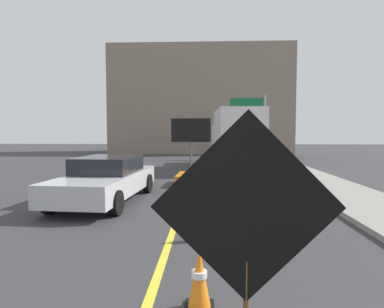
{
  "coord_description": "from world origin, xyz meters",
  "views": [
    {
      "loc": [
        0.73,
        0.25,
        2.14
      ],
      "look_at": [
        0.43,
        7.0,
        1.7
      ],
      "focal_mm": 31.09,
      "sensor_mm": 36.0,
      "label": 1
    }
  ],
  "objects_px": {
    "arrow_board_trailer": "(191,173)",
    "traffic_cone_mid_lane": "(202,223)",
    "box_truck": "(235,137)",
    "traffic_cone_curbside": "(205,182)",
    "roadwork_sign": "(247,212)",
    "highway_guide_sign": "(254,116)",
    "pickup_car": "(106,179)",
    "traffic_cone_near_sign": "(199,279)",
    "traffic_cone_far_lane": "(198,197)"
  },
  "relations": [
    {
      "from": "arrow_board_trailer",
      "to": "traffic_cone_mid_lane",
      "type": "distance_m",
      "value": 7.0
    },
    {
      "from": "box_truck",
      "to": "traffic_cone_curbside",
      "type": "xyz_separation_m",
      "value": [
        -1.75,
        -8.06,
        -1.46
      ]
    },
    {
      "from": "roadwork_sign",
      "to": "highway_guide_sign",
      "type": "xyz_separation_m",
      "value": [
        3.36,
        23.46,
        1.95
      ]
    },
    {
      "from": "arrow_board_trailer",
      "to": "traffic_cone_curbside",
      "type": "bearing_deg",
      "value": -71.33
    },
    {
      "from": "arrow_board_trailer",
      "to": "highway_guide_sign",
      "type": "bearing_deg",
      "value": 71.29
    },
    {
      "from": "roadwork_sign",
      "to": "traffic_cone_curbside",
      "type": "height_order",
      "value": "roadwork_sign"
    },
    {
      "from": "box_truck",
      "to": "pickup_car",
      "type": "xyz_separation_m",
      "value": [
        -4.8,
        -9.67,
        -1.14
      ]
    },
    {
      "from": "pickup_car",
      "to": "traffic_cone_curbside",
      "type": "relative_size",
      "value": 6.69
    },
    {
      "from": "arrow_board_trailer",
      "to": "traffic_cone_near_sign",
      "type": "xyz_separation_m",
      "value": [
        0.56,
        -9.5,
        -0.11
      ]
    },
    {
      "from": "traffic_cone_near_sign",
      "to": "pickup_car",
      "type": "bearing_deg",
      "value": 116.14
    },
    {
      "from": "traffic_cone_mid_lane",
      "to": "roadwork_sign",
      "type": "bearing_deg",
      "value": -83.29
    },
    {
      "from": "box_truck",
      "to": "pickup_car",
      "type": "relative_size",
      "value": 1.54
    },
    {
      "from": "pickup_car",
      "to": "traffic_cone_far_lane",
      "type": "relative_size",
      "value": 8.12
    },
    {
      "from": "pickup_car",
      "to": "traffic_cone_mid_lane",
      "type": "xyz_separation_m",
      "value": [
        3.03,
        -3.65,
        -0.35
      ]
    },
    {
      "from": "arrow_board_trailer",
      "to": "box_truck",
      "type": "distance_m",
      "value": 6.9
    },
    {
      "from": "traffic_cone_curbside",
      "to": "pickup_car",
      "type": "bearing_deg",
      "value": -152.16
    },
    {
      "from": "traffic_cone_mid_lane",
      "to": "box_truck",
      "type": "bearing_deg",
      "value": 82.42
    },
    {
      "from": "roadwork_sign",
      "to": "arrow_board_trailer",
      "type": "distance_m",
      "value": 10.73
    },
    {
      "from": "traffic_cone_near_sign",
      "to": "roadwork_sign",
      "type": "bearing_deg",
      "value": -69.51
    },
    {
      "from": "traffic_cone_mid_lane",
      "to": "traffic_cone_curbside",
      "type": "height_order",
      "value": "traffic_cone_curbside"
    },
    {
      "from": "pickup_car",
      "to": "box_truck",
      "type": "bearing_deg",
      "value": 63.62
    },
    {
      "from": "roadwork_sign",
      "to": "traffic_cone_curbside",
      "type": "bearing_deg",
      "value": 92.62
    },
    {
      "from": "roadwork_sign",
      "to": "arrow_board_trailer",
      "type": "relative_size",
      "value": 0.86
    },
    {
      "from": "arrow_board_trailer",
      "to": "box_truck",
      "type": "xyz_separation_m",
      "value": [
        2.33,
        6.35,
        1.36
      ]
    },
    {
      "from": "traffic_cone_curbside",
      "to": "roadwork_sign",
      "type": "bearing_deg",
      "value": -87.38
    },
    {
      "from": "pickup_car",
      "to": "traffic_cone_near_sign",
      "type": "relative_size",
      "value": 6.78
    },
    {
      "from": "traffic_cone_far_lane",
      "to": "roadwork_sign",
      "type": "bearing_deg",
      "value": -85.0
    },
    {
      "from": "traffic_cone_far_lane",
      "to": "traffic_cone_near_sign",
      "type": "bearing_deg",
      "value": -88.41
    },
    {
      "from": "traffic_cone_curbside",
      "to": "traffic_cone_far_lane",
      "type": "bearing_deg",
      "value": -94.24
    },
    {
      "from": "highway_guide_sign",
      "to": "pickup_car",
      "type": "bearing_deg",
      "value": -112.88
    },
    {
      "from": "box_truck",
      "to": "traffic_cone_mid_lane",
      "type": "height_order",
      "value": "box_truck"
    },
    {
      "from": "traffic_cone_mid_lane",
      "to": "traffic_cone_far_lane",
      "type": "bearing_deg",
      "value": 92.87
    },
    {
      "from": "traffic_cone_far_lane",
      "to": "traffic_cone_curbside",
      "type": "distance_m",
      "value": 2.32
    },
    {
      "from": "arrow_board_trailer",
      "to": "pickup_car",
      "type": "distance_m",
      "value": 4.15
    },
    {
      "from": "traffic_cone_near_sign",
      "to": "traffic_cone_curbside",
      "type": "xyz_separation_m",
      "value": [
        0.02,
        7.78,
        0.0
      ]
    },
    {
      "from": "highway_guide_sign",
      "to": "traffic_cone_mid_lane",
      "type": "xyz_separation_m",
      "value": [
        -3.79,
        -19.8,
        -3.07
      ]
    },
    {
      "from": "box_truck",
      "to": "traffic_cone_far_lane",
      "type": "xyz_separation_m",
      "value": [
        -1.92,
        -10.37,
        -1.53
      ]
    },
    {
      "from": "traffic_cone_near_sign",
      "to": "traffic_cone_far_lane",
      "type": "distance_m",
      "value": 5.48
    },
    {
      "from": "roadwork_sign",
      "to": "traffic_cone_far_lane",
      "type": "height_order",
      "value": "roadwork_sign"
    },
    {
      "from": "arrow_board_trailer",
      "to": "traffic_cone_curbside",
      "type": "xyz_separation_m",
      "value": [
        0.58,
        -1.71,
        -0.11
      ]
    },
    {
      "from": "traffic_cone_near_sign",
      "to": "traffic_cone_far_lane",
      "type": "height_order",
      "value": "traffic_cone_near_sign"
    },
    {
      "from": "highway_guide_sign",
      "to": "traffic_cone_far_lane",
      "type": "xyz_separation_m",
      "value": [
        -3.94,
        -16.84,
        -3.11
      ]
    },
    {
      "from": "traffic_cone_far_lane",
      "to": "traffic_cone_curbside",
      "type": "xyz_separation_m",
      "value": [
        0.17,
        2.31,
        0.07
      ]
    },
    {
      "from": "roadwork_sign",
      "to": "arrow_board_trailer",
      "type": "xyz_separation_m",
      "value": [
        -0.99,
        10.64,
        -0.99
      ]
    },
    {
      "from": "traffic_cone_far_lane",
      "to": "traffic_cone_curbside",
      "type": "relative_size",
      "value": 0.82
    },
    {
      "from": "traffic_cone_near_sign",
      "to": "traffic_cone_curbside",
      "type": "relative_size",
      "value": 0.99
    },
    {
      "from": "box_truck",
      "to": "traffic_cone_far_lane",
      "type": "distance_m",
      "value": 10.66
    },
    {
      "from": "roadwork_sign",
      "to": "arrow_board_trailer",
      "type": "bearing_deg",
      "value": 95.3
    },
    {
      "from": "box_truck",
      "to": "traffic_cone_near_sign",
      "type": "height_order",
      "value": "box_truck"
    },
    {
      "from": "traffic_cone_mid_lane",
      "to": "traffic_cone_far_lane",
      "type": "height_order",
      "value": "traffic_cone_mid_lane"
    }
  ]
}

